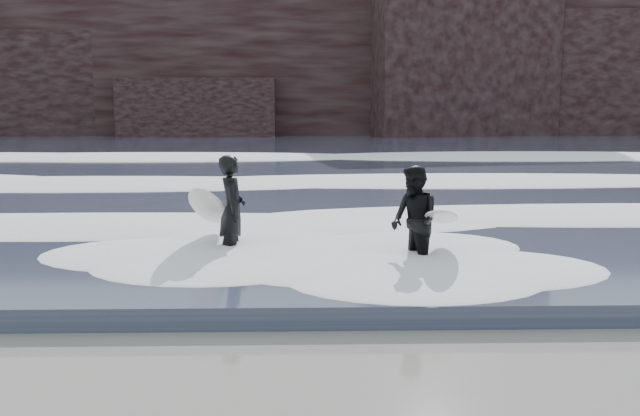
# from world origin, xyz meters

# --- Properties ---
(sea) EXTENTS (90.00, 52.00, 0.30)m
(sea) POSITION_xyz_m (0.00, 29.00, 0.15)
(sea) COLOR #343950
(sea) RESTS_ON ground
(headland) EXTENTS (70.00, 9.00, 10.00)m
(headland) POSITION_xyz_m (0.00, 46.00, 5.00)
(headland) COLOR black
(headland) RESTS_ON ground
(foam_near) EXTENTS (60.00, 3.20, 0.20)m
(foam_near) POSITION_xyz_m (0.00, 9.00, 0.40)
(foam_near) COLOR white
(foam_near) RESTS_ON sea
(foam_mid) EXTENTS (60.00, 4.00, 0.24)m
(foam_mid) POSITION_xyz_m (0.00, 16.00, 0.42)
(foam_mid) COLOR white
(foam_mid) RESTS_ON sea
(foam_far) EXTENTS (60.00, 4.80, 0.30)m
(foam_far) POSITION_xyz_m (0.00, 25.00, 0.45)
(foam_far) COLOR white
(foam_far) RESTS_ON sea
(surfer_left) EXTENTS (0.95, 1.97, 1.81)m
(surfer_left) POSITION_xyz_m (-2.55, 6.62, 0.91)
(surfer_left) COLOR black
(surfer_left) RESTS_ON ground
(surfer_right) EXTENTS (1.33, 1.96, 1.72)m
(surfer_right) POSITION_xyz_m (0.46, 5.69, 0.86)
(surfer_right) COLOR black
(surfer_right) RESTS_ON ground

